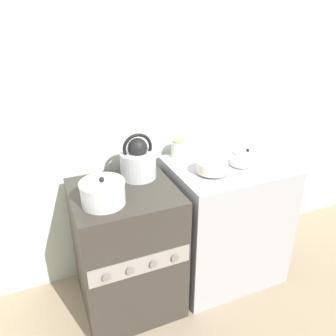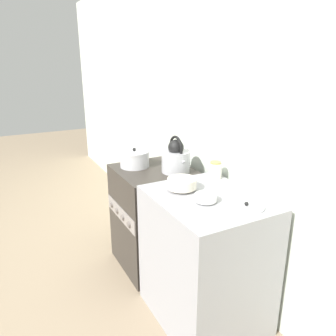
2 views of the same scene
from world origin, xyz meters
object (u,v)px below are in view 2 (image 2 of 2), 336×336
Objects in this scene: kettle at (176,158)px; cooking_pot at (135,159)px; enamel_bowl at (182,183)px; stove at (154,217)px; storage_jar at (215,170)px; small_ceramic_bowl at (206,198)px; loose_pot_lid at (246,206)px.

kettle is 0.36m from cooking_pot.
kettle is at bearing 155.36° from enamel_bowl.
kettle is at bearing 42.74° from stove.
cooking_pot is 2.02× the size of storage_jar.
enamel_bowl is 0.23m from small_ceramic_bowl.
stove is 1.04m from loose_pot_lid.
stove is at bearing 37.10° from cooking_pot.
enamel_bowl is 1.44× the size of small_ceramic_bowl.
loose_pot_lid reaches higher than stove.
small_ceramic_bowl is 1.09× the size of storage_jar.
storage_jar is (-0.31, 0.29, 0.03)m from small_ceramic_bowl.
small_ceramic_bowl is at bearing 7.21° from enamel_bowl.
enamel_bowl is at bearing -6.23° from stove.
small_ceramic_bowl is 0.64× the size of loose_pot_lid.
cooking_pot is 1.28× the size of enamel_bowl.
loose_pot_lid is (0.39, 0.19, -0.04)m from enamel_bowl.
storage_jar is at bearing 29.49° from stove.
storage_jar is at bearing 136.72° from small_ceramic_bowl.
kettle reaches higher than small_ceramic_bowl.
stove is at bearing -150.51° from storage_jar.
kettle is at bearing -179.86° from loose_pot_lid.
loose_pot_lid is (0.17, 0.16, -0.02)m from small_ceramic_bowl.
cooking_pot reaches higher than storage_jar.
small_ceramic_bowl is at bearing -2.26° from stove.
kettle is 1.40× the size of loose_pot_lid.
small_ceramic_bowl is at bearing -43.28° from storage_jar.
loose_pot_lid is at bearing 25.32° from enamel_bowl.
loose_pot_lid is at bearing -15.40° from storage_jar.
storage_jar is (0.46, 0.26, 0.51)m from stove.
loose_pot_lid is at bearing 43.16° from small_ceramic_bowl.
storage_jar is (0.59, 0.36, 0.02)m from cooking_pot.
small_ceramic_bowl is at bearing -136.84° from loose_pot_lid.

